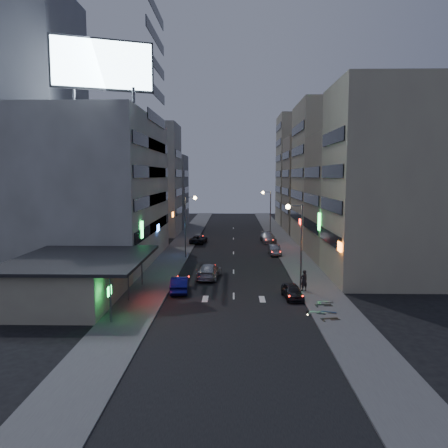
{
  "coord_description": "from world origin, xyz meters",
  "views": [
    {
      "loc": [
        -0.07,
        -34.3,
        10.77
      ],
      "look_at": [
        -1.15,
        17.24,
        5.05
      ],
      "focal_mm": 35.0,
      "sensor_mm": 36.0,
      "label": 1
    }
  ],
  "objects_px": {
    "parked_car_right_far": "(268,238)",
    "scooter_silver_b": "(332,295)",
    "person": "(304,281)",
    "parked_car_right_mid": "(275,250)",
    "road_car_blue": "(180,284)",
    "scooter_black_a": "(337,310)",
    "parked_car_right_near": "(292,291)",
    "scooter_black_b": "(331,297)",
    "scooter_blue": "(337,306)",
    "parked_car_left": "(199,239)",
    "scooter_silver_a": "(326,305)",
    "road_car_silver": "(209,271)"
  },
  "relations": [
    {
      "from": "road_car_blue",
      "to": "scooter_black_b",
      "type": "height_order",
      "value": "road_car_blue"
    },
    {
      "from": "scooter_black_b",
      "to": "scooter_silver_b",
      "type": "bearing_deg",
      "value": -20.84
    },
    {
      "from": "road_car_blue",
      "to": "scooter_silver_b",
      "type": "relative_size",
      "value": 2.46
    },
    {
      "from": "parked_car_left",
      "to": "scooter_silver_b",
      "type": "distance_m",
      "value": 35.5
    },
    {
      "from": "scooter_black_a",
      "to": "scooter_blue",
      "type": "relative_size",
      "value": 1.11
    },
    {
      "from": "person",
      "to": "scooter_silver_b",
      "type": "bearing_deg",
      "value": 89.38
    },
    {
      "from": "parked_car_right_near",
      "to": "road_car_blue",
      "type": "bearing_deg",
      "value": 163.72
    },
    {
      "from": "parked_car_right_near",
      "to": "road_car_silver",
      "type": "bearing_deg",
      "value": 130.99
    },
    {
      "from": "scooter_silver_a",
      "to": "scooter_black_b",
      "type": "relative_size",
      "value": 0.94
    },
    {
      "from": "person",
      "to": "scooter_black_a",
      "type": "relative_size",
      "value": 0.99
    },
    {
      "from": "scooter_blue",
      "to": "scooter_silver_b",
      "type": "height_order",
      "value": "scooter_silver_b"
    },
    {
      "from": "road_car_blue",
      "to": "road_car_silver",
      "type": "relative_size",
      "value": 0.85
    },
    {
      "from": "scooter_black_a",
      "to": "scooter_silver_a",
      "type": "xyz_separation_m",
      "value": [
        -0.59,
        1.2,
        -0.03
      ]
    },
    {
      "from": "parked_car_left",
      "to": "scooter_black_a",
      "type": "bearing_deg",
      "value": 117.41
    },
    {
      "from": "parked_car_right_near",
      "to": "scooter_black_b",
      "type": "xyz_separation_m",
      "value": [
        2.93,
        -2.1,
        0.09
      ]
    },
    {
      "from": "person",
      "to": "scooter_silver_b",
      "type": "relative_size",
      "value": 1.08
    },
    {
      "from": "parked_car_left",
      "to": "scooter_silver_b",
      "type": "height_order",
      "value": "parked_car_left"
    },
    {
      "from": "parked_car_right_near",
      "to": "scooter_silver_b",
      "type": "height_order",
      "value": "parked_car_right_near"
    },
    {
      "from": "parked_car_right_near",
      "to": "scooter_blue",
      "type": "distance_m",
      "value": 5.16
    },
    {
      "from": "parked_car_right_near",
      "to": "scooter_blue",
      "type": "height_order",
      "value": "parked_car_right_near"
    },
    {
      "from": "parked_car_right_far",
      "to": "scooter_black_b",
      "type": "xyz_separation_m",
      "value": [
        2.49,
        -34.62,
        -0.04
      ]
    },
    {
      "from": "parked_car_right_mid",
      "to": "parked_car_right_far",
      "type": "bearing_deg",
      "value": 88.32
    },
    {
      "from": "parked_car_right_far",
      "to": "person",
      "type": "distance_m",
      "value": 30.4
    },
    {
      "from": "scooter_blue",
      "to": "scooter_silver_b",
      "type": "relative_size",
      "value": 0.99
    },
    {
      "from": "parked_car_right_near",
      "to": "person",
      "type": "bearing_deg",
      "value": 52.31
    },
    {
      "from": "parked_car_right_far",
      "to": "scooter_silver_b",
      "type": "distance_m",
      "value": 33.9
    },
    {
      "from": "parked_car_right_near",
      "to": "scooter_black_b",
      "type": "relative_size",
      "value": 1.88
    },
    {
      "from": "parked_car_right_mid",
      "to": "road_car_blue",
      "type": "relative_size",
      "value": 0.92
    },
    {
      "from": "road_car_blue",
      "to": "scooter_silver_b",
      "type": "xyz_separation_m",
      "value": [
        13.36,
        -3.26,
        -0.06
      ]
    },
    {
      "from": "parked_car_right_near",
      "to": "scooter_silver_a",
      "type": "bearing_deg",
      "value": -69.93
    },
    {
      "from": "scooter_black_b",
      "to": "scooter_silver_b",
      "type": "relative_size",
      "value": 1.11
    },
    {
      "from": "road_car_blue",
      "to": "road_car_silver",
      "type": "xyz_separation_m",
      "value": [
        2.39,
        5.47,
        0.03
      ]
    },
    {
      "from": "parked_car_right_mid",
      "to": "scooter_blue",
      "type": "relative_size",
      "value": 2.3
    },
    {
      "from": "parked_car_right_near",
      "to": "scooter_black_a",
      "type": "relative_size",
      "value": 1.9
    },
    {
      "from": "parked_car_right_near",
      "to": "parked_car_left",
      "type": "height_order",
      "value": "parked_car_left"
    },
    {
      "from": "parked_car_right_mid",
      "to": "scooter_silver_a",
      "type": "bearing_deg",
      "value": -88.07
    },
    {
      "from": "parked_car_right_near",
      "to": "parked_car_right_mid",
      "type": "xyz_separation_m",
      "value": [
        0.44,
        21.24,
        0.04
      ]
    },
    {
      "from": "road_car_silver",
      "to": "scooter_black_a",
      "type": "height_order",
      "value": "road_car_silver"
    },
    {
      "from": "parked_car_right_mid",
      "to": "scooter_black_a",
      "type": "relative_size",
      "value": 2.08
    },
    {
      "from": "scooter_blue",
      "to": "scooter_silver_a",
      "type": "bearing_deg",
      "value": 114.91
    },
    {
      "from": "parked_car_left",
      "to": "parked_car_right_far",
      "type": "height_order",
      "value": "parked_car_right_far"
    },
    {
      "from": "person",
      "to": "parked_car_right_far",
      "type": "bearing_deg",
      "value": -117.23
    },
    {
      "from": "road_car_blue",
      "to": "scooter_black_b",
      "type": "distance_m",
      "value": 13.72
    },
    {
      "from": "parked_car_right_far",
      "to": "parked_car_left",
      "type": "bearing_deg",
      "value": -178.25
    },
    {
      "from": "road_car_blue",
      "to": "parked_car_right_far",
      "type": "bearing_deg",
      "value": -112.38
    },
    {
      "from": "parked_car_right_mid",
      "to": "person",
      "type": "height_order",
      "value": "person"
    },
    {
      "from": "parked_car_right_far",
      "to": "person",
      "type": "bearing_deg",
      "value": -92.37
    },
    {
      "from": "parked_car_left",
      "to": "road_car_silver",
      "type": "bearing_deg",
      "value": 104.58
    },
    {
      "from": "scooter_blue",
      "to": "scooter_silver_b",
      "type": "bearing_deg",
      "value": 13.78
    },
    {
      "from": "parked_car_right_near",
      "to": "parked_car_right_mid",
      "type": "relative_size",
      "value": 0.91
    }
  ]
}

